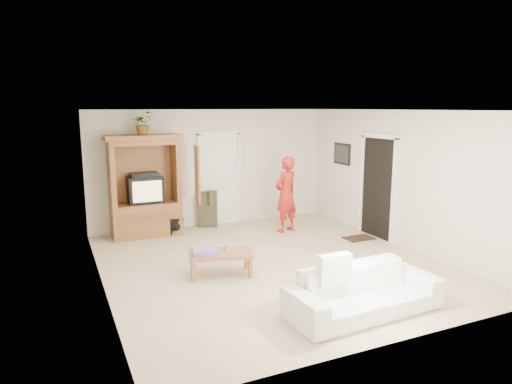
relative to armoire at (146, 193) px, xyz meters
The scene contains 19 objects.
floor 3.22m from the armoire, 59.36° to the right, with size 6.00×6.00×0.00m, color tan.
ceiling 3.53m from the armoire, 59.36° to the right, with size 6.00×6.00×0.00m, color white.
wall_back 1.66m from the armoire, 12.11° to the left, with size 5.50×5.50×0.00m, color silver.
wall_front 5.89m from the armoire, 74.44° to the right, with size 5.50×5.50×0.00m, color silver.
wall_left 2.94m from the armoire, 113.79° to the right, with size 6.00×6.00×0.00m, color silver.
wall_right 5.09m from the armoire, 31.60° to the right, with size 6.00×6.00×0.00m, color silver.
armoire is the anchor object (origin of this frame).
door_back 1.76m from the armoire, 10.13° to the left, with size 0.85×0.05×2.04m, color white.
doorway_right 4.77m from the armoire, 25.61° to the right, with size 0.05×0.90×2.04m, color black.
framed_picture 4.43m from the armoire, 10.03° to the right, with size 0.03×0.60×0.48m, color black.
doormat 4.48m from the armoire, 28.01° to the right, with size 0.60×0.40×0.02m, color #382316.
plant 1.43m from the armoire, 126.74° to the right, with size 0.42×0.36×0.47m, color #4C7238.
man 2.93m from the armoire, 18.51° to the right, with size 0.59×0.39×1.63m, color #AE1C17.
sofa 5.25m from the armoire, 69.65° to the right, with size 2.07×0.81×0.61m, color white.
coffee_table 2.94m from the armoire, 77.99° to the right, with size 1.13×0.80×0.38m.
towel 2.88m from the armoire, 83.10° to the right, with size 0.38×0.28×0.08m, color #D84891.
candle 2.91m from the armoire, 75.09° to the right, with size 0.08×0.08×0.10m, color tan.
backpack_black 0.93m from the armoire, 22.48° to the right, with size 0.29×0.17×0.36m, color black, non-canonical shape.
backpack_olive 1.50m from the armoire, ahead, with size 0.42×0.31×0.79m, color #47442B, non-canonical shape.
Camera 1 is at (-3.33, -6.72, 2.65)m, focal length 32.00 mm.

